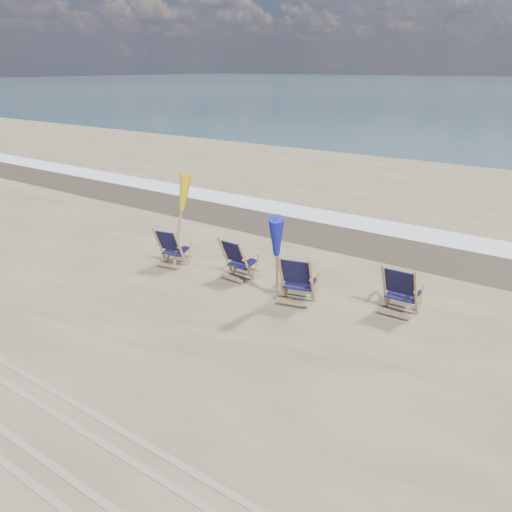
# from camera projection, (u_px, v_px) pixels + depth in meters

# --- Properties ---
(surf_foam) EXTENTS (200.00, 1.40, 0.01)m
(surf_foam) POSITION_uv_depth(u_px,v_px,m) (371.00, 225.00, 15.10)
(surf_foam) COLOR silver
(surf_foam) RESTS_ON ground
(wet_sand_strip) EXTENTS (200.00, 2.60, 0.00)m
(wet_sand_strip) POSITION_uv_depth(u_px,v_px,m) (350.00, 238.00, 13.96)
(wet_sand_strip) COLOR #42362A
(wet_sand_strip) RESTS_ON ground
(tire_tracks) EXTENTS (80.00, 1.30, 0.01)m
(tire_tracks) POSITION_uv_depth(u_px,v_px,m) (40.00, 429.00, 6.61)
(tire_tracks) COLOR gray
(tire_tracks) RESTS_ON ground
(beach_chair_0) EXTENTS (0.78, 0.84, 1.02)m
(beach_chair_0) POSITION_uv_depth(u_px,v_px,m) (180.00, 249.00, 11.63)
(beach_chair_0) COLOR #141235
(beach_chair_0) RESTS_ON ground
(beach_chair_1) EXTENTS (0.70, 0.77, 1.03)m
(beach_chair_1) POSITION_uv_depth(u_px,v_px,m) (245.00, 262.00, 10.85)
(beach_chair_1) COLOR #141235
(beach_chair_1) RESTS_ON ground
(beach_chair_2) EXTENTS (0.89, 0.95, 1.11)m
(beach_chair_2) POSITION_uv_depth(u_px,v_px,m) (312.00, 282.00, 9.73)
(beach_chair_2) COLOR #141235
(beach_chair_2) RESTS_ON ground
(beach_chair_3) EXTENTS (0.71, 0.80, 1.08)m
(beach_chair_3) POSITION_uv_depth(u_px,v_px,m) (415.00, 294.00, 9.25)
(beach_chair_3) COLOR #141235
(beach_chair_3) RESTS_ON ground
(umbrella_yellow) EXTENTS (0.30, 0.30, 2.20)m
(umbrella_yellow) POSITION_uv_depth(u_px,v_px,m) (178.00, 197.00, 11.51)
(umbrella_yellow) COLOR #A87D4B
(umbrella_yellow) RESTS_ON ground
(umbrella_blue) EXTENTS (0.30, 0.30, 2.02)m
(umbrella_blue) POSITION_uv_depth(u_px,v_px,m) (277.00, 234.00, 9.51)
(umbrella_blue) COLOR #A5A5AD
(umbrella_blue) RESTS_ON ground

